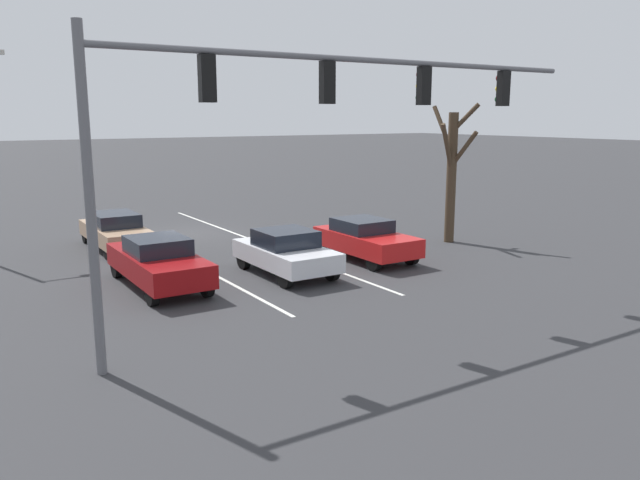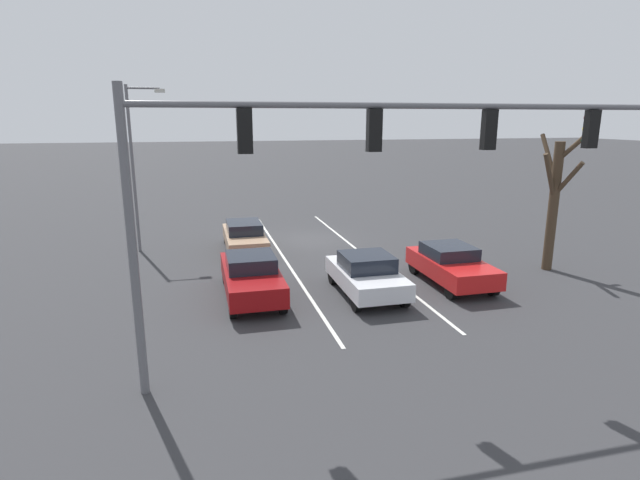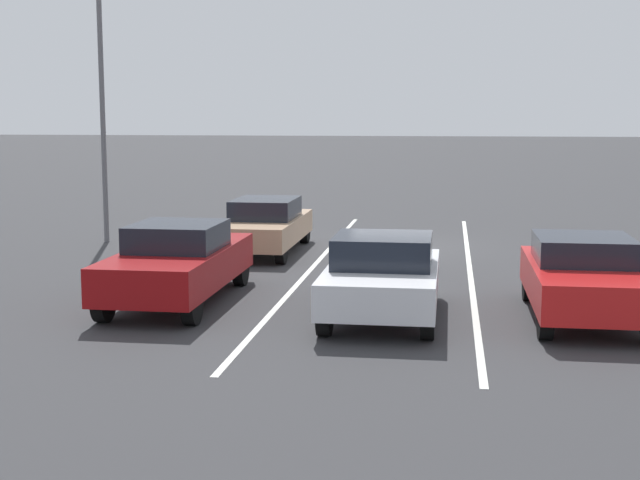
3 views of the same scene
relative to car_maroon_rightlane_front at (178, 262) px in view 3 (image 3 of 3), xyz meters
The scene contains 8 objects.
ground_plane 8.68m from the car_maroon_rightlane_front, 115.89° to the right, with size 240.00×240.00×0.00m, color #333335.
lane_stripe_left_divider 7.23m from the car_maroon_rightlane_front, 141.04° to the right, with size 0.12×18.50×0.01m, color silver.
lane_stripe_center_divider 4.99m from the car_maroon_rightlane_front, 113.37° to the right, with size 0.12×18.50×0.01m, color silver.
car_maroon_rightlane_front is the anchor object (origin of this frame).
car_red_leftlane_front 7.46m from the car_maroon_rightlane_front, behind, with size 1.87×4.20×1.44m.
car_silver_midlane_front 4.03m from the car_maroon_rightlane_front, 169.12° to the left, with size 1.92×4.06×1.47m.
car_tan_rightlane_second 6.32m from the car_maroon_rightlane_front, 93.48° to the right, with size 1.76×4.63×1.39m.
street_lamp_right_shoulder 9.33m from the car_maroon_rightlane_front, 60.52° to the right, with size 1.70×0.24×7.53m.
Camera 3 is at (-1.31, 23.93, 3.58)m, focal length 50.00 mm.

